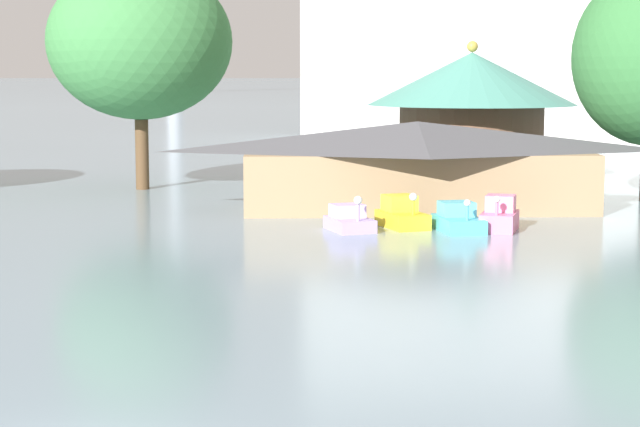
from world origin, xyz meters
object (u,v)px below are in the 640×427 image
(pedal_boat_yellow, at_px, (402,215))
(background_building_block, at_px, (491,13))
(pedal_boat_cyan, at_px, (458,220))
(pedal_boat_pink, at_px, (500,217))
(pedal_boat_lavender, at_px, (349,220))
(green_roof_pavilion, at_px, (471,105))
(boathouse, at_px, (417,163))
(shoreline_tree_mid, at_px, (140,42))

(pedal_boat_yellow, xyz_separation_m, background_building_block, (15.37, 62.70, 11.95))
(pedal_boat_cyan, xyz_separation_m, pedal_boat_pink, (1.83, 0.16, 0.11))
(pedal_boat_lavender, relative_size, pedal_boat_pink, 0.97)
(green_roof_pavilion, relative_size, background_building_block, 0.34)
(green_roof_pavilion, bearing_deg, pedal_boat_pink, -96.25)
(boathouse, bearing_deg, green_roof_pavilion, 70.68)
(pedal_boat_yellow, xyz_separation_m, shoreline_tree_mid, (-13.46, 16.53, 7.98))
(pedal_boat_yellow, distance_m, boathouse, 6.69)
(pedal_boat_cyan, height_order, shoreline_tree_mid, shoreline_tree_mid)
(background_building_block, bearing_deg, green_roof_pavilion, -101.92)
(pedal_boat_lavender, height_order, green_roof_pavilion, green_roof_pavilion)
(green_roof_pavilion, distance_m, background_building_block, 43.33)
(pedal_boat_cyan, relative_size, boathouse, 0.17)
(pedal_boat_pink, bearing_deg, pedal_boat_yellow, -87.00)
(pedal_boat_yellow, bearing_deg, pedal_boat_lavender, -84.46)
(background_building_block, bearing_deg, pedal_boat_pink, -99.97)
(pedal_boat_pink, xyz_separation_m, shoreline_tree_mid, (-17.61, 17.64, 7.94))
(pedal_boat_yellow, height_order, green_roof_pavilion, green_roof_pavilion)
(boathouse, distance_m, shoreline_tree_mid, 19.11)
(boathouse, distance_m, green_roof_pavilion, 15.76)
(pedal_boat_yellow, xyz_separation_m, boathouse, (1.42, 6.30, 1.75))
(pedal_boat_yellow, xyz_separation_m, green_roof_pavilion, (6.57, 20.99, 4.19))
(pedal_boat_lavender, bearing_deg, pedal_boat_yellow, 95.64)
(pedal_boat_lavender, height_order, boathouse, boathouse)
(pedal_boat_lavender, xyz_separation_m, pedal_boat_pink, (6.54, -0.10, 0.14))
(boathouse, height_order, green_roof_pavilion, green_roof_pavilion)
(background_building_block, bearing_deg, pedal_boat_yellow, -103.78)
(pedal_boat_lavender, relative_size, pedal_boat_cyan, 0.91)
(boathouse, bearing_deg, pedal_boat_pink, -69.75)
(pedal_boat_cyan, distance_m, green_roof_pavilion, 23.05)
(pedal_boat_cyan, relative_size, green_roof_pavilion, 0.24)
(shoreline_tree_mid, bearing_deg, pedal_boat_cyan, -48.43)
(shoreline_tree_mid, bearing_deg, background_building_block, 58.01)
(pedal_boat_cyan, distance_m, pedal_boat_pink, 1.84)
(pedal_boat_lavender, xyz_separation_m, pedal_boat_cyan, (4.71, -0.26, 0.03))
(pedal_boat_yellow, distance_m, pedal_boat_pink, 4.30)
(pedal_boat_yellow, bearing_deg, green_roof_pavilion, 145.28)
(shoreline_tree_mid, bearing_deg, pedal_boat_lavender, -57.73)
(pedal_boat_yellow, relative_size, pedal_boat_cyan, 1.02)
(pedal_boat_pink, distance_m, green_roof_pavilion, 22.61)
(pedal_boat_yellow, bearing_deg, shoreline_tree_mid, -158.17)
(shoreline_tree_mid, relative_size, background_building_block, 0.34)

